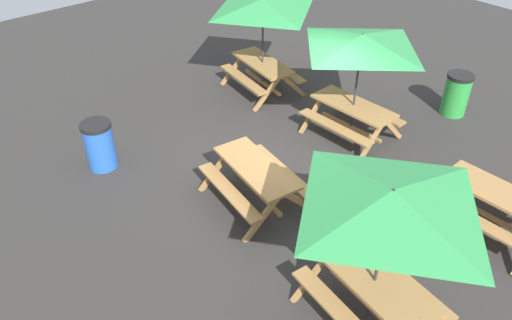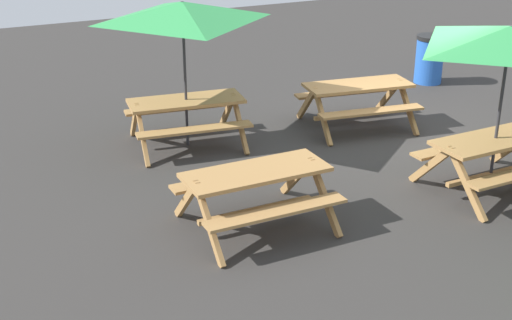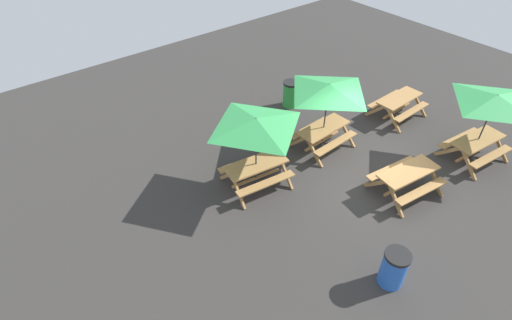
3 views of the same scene
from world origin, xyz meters
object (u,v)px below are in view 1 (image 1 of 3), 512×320
picnic_table_0 (497,202)px  picnic_table_4 (389,210)px  picnic_table_3 (361,49)px  picnic_table_2 (256,176)px  picnic_table_1 (263,12)px  trash_bin_blue (100,145)px  trash_bin_green (456,94)px

picnic_table_0 → picnic_table_4: bearing=-94.6°
picnic_table_3 → picnic_table_2: bearing=-86.0°
picnic_table_1 → trash_bin_blue: picnic_table_1 is taller
picnic_table_1 → picnic_table_4: 6.88m
picnic_table_2 → picnic_table_3: size_ratio=0.84×
picnic_table_0 → picnic_table_3: bearing=172.3°
trash_bin_green → picnic_table_2: bearing=-96.3°
picnic_table_4 → trash_bin_blue: 6.00m
picnic_table_1 → picnic_table_3: 2.80m
picnic_table_1 → trash_bin_blue: (0.34, -4.48, -1.49)m
picnic_table_0 → trash_bin_green: (-2.51, 2.93, -0.07)m
picnic_table_4 → trash_bin_green: bearing=118.4°
picnic_table_0 → picnic_table_4: (-0.19, -2.98, 1.43)m
picnic_table_0 → trash_bin_blue: (-5.88, -4.15, -0.07)m
trash_bin_green → picnic_table_0: bearing=-49.4°
picnic_table_1 → picnic_table_0: bearing=5.4°
picnic_table_2 → trash_bin_green: (0.60, 5.47, -0.07)m
picnic_table_2 → picnic_table_4: 3.28m
picnic_table_0 → trash_bin_blue: bearing=-145.8°
picnic_table_0 → picnic_table_4: picnic_table_4 is taller
picnic_table_0 → picnic_table_1: bearing=175.9°
picnic_table_0 → picnic_table_1: 6.39m
picnic_table_4 → trash_bin_green: size_ratio=2.38×
picnic_table_3 → trash_bin_blue: bearing=-120.4°
picnic_table_2 → picnic_table_4: picnic_table_4 is taller
picnic_table_4 → trash_bin_green: 6.52m
picnic_table_1 → trash_bin_green: picnic_table_1 is taller
picnic_table_1 → picnic_table_2: size_ratio=1.18×
picnic_table_0 → picnic_table_1: picnic_table_1 is taller
picnic_table_0 → picnic_table_3: 3.73m
picnic_table_4 → picnic_table_2: bearing=178.3°
picnic_table_2 → picnic_table_0: bearing=47.2°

